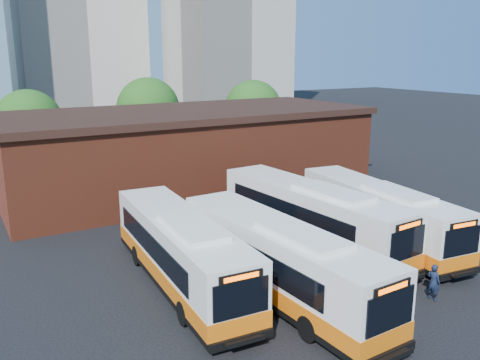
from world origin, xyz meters
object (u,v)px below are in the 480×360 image
bus_east (378,216)px  transit_worker (433,282)px  bus_mideast (311,218)px  bus_west (181,254)px  bus_midwest (279,264)px

bus_east → transit_worker: bus_east is taller
transit_worker → bus_mideast: bearing=-5.5°
bus_west → bus_east: size_ratio=1.01×
bus_west → bus_midwest: bearing=-41.9°
bus_midwest → bus_east: bearing=15.5°
bus_west → bus_mideast: 8.38m
bus_mideast → bus_west: bearing=-178.0°
bus_west → transit_worker: (9.03, -6.93, -0.75)m
bus_midwest → bus_east: size_ratio=1.03×
bus_west → bus_east: 12.21m
bus_west → bus_mideast: bearing=9.8°
bus_mideast → bus_east: size_ratio=1.07×
bus_west → bus_midwest: size_ratio=0.98×
bus_east → transit_worker: size_ratio=7.62×
bus_east → bus_midwest: bearing=-155.7°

